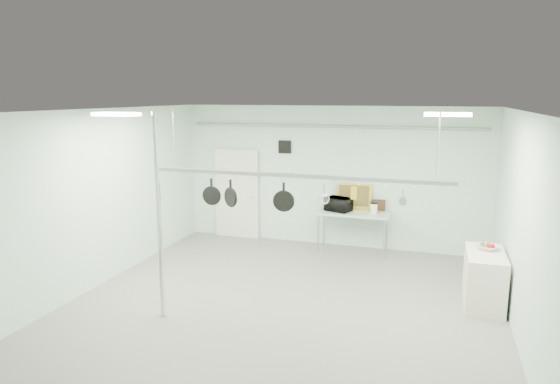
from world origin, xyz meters
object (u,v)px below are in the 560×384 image
(side_cabinet, at_px, (484,279))
(skillet_mid, at_px, (231,193))
(pot_rack, at_px, (295,174))
(skillet_left, at_px, (212,192))
(prep_table, at_px, (353,215))
(fruit_bowl, at_px, (487,247))
(coffee_canister, at_px, (374,208))
(skillet_right, at_px, (284,197))
(microwave, at_px, (339,204))
(chrome_pole, at_px, (159,218))

(side_cabinet, bearing_deg, skillet_mid, -164.79)
(side_cabinet, height_order, pot_rack, pot_rack)
(pot_rack, distance_m, skillet_left, 1.48)
(prep_table, xyz_separation_m, fruit_bowl, (2.57, -2.02, 0.11))
(skillet_left, bearing_deg, pot_rack, -4.28)
(side_cabinet, bearing_deg, coffee_canister, 133.58)
(skillet_right, bearing_deg, side_cabinet, 11.00)
(skillet_left, bearing_deg, coffee_canister, 51.29)
(pot_rack, height_order, skillet_left, pot_rack)
(pot_rack, xyz_separation_m, microwave, (0.07, 3.29, -1.17))
(skillet_mid, height_order, skillet_right, same)
(prep_table, relative_size, skillet_right, 3.33)
(prep_table, height_order, pot_rack, pot_rack)
(skillet_mid, xyz_separation_m, skillet_right, (0.91, 0.00, -0.01))
(coffee_canister, bearing_deg, skillet_mid, -120.22)
(microwave, relative_size, coffee_canister, 2.58)
(side_cabinet, xyz_separation_m, skillet_mid, (-4.04, -1.10, 1.41))
(microwave, relative_size, skillet_right, 1.14)
(chrome_pole, xyz_separation_m, fruit_bowl, (4.87, 2.18, -0.66))
(microwave, relative_size, skillet_left, 1.23)
(skillet_mid, relative_size, skillet_right, 0.95)
(chrome_pole, height_order, microwave, chrome_pole)
(side_cabinet, distance_m, skillet_right, 3.60)
(skillet_mid, bearing_deg, coffee_canister, 91.85)
(chrome_pole, height_order, prep_table, chrome_pole)
(pot_rack, bearing_deg, side_cabinet, 20.45)
(side_cabinet, bearing_deg, pot_rack, -159.55)
(side_cabinet, distance_m, skillet_left, 4.74)
(fruit_bowl, relative_size, skillet_mid, 0.73)
(pot_rack, height_order, microwave, pot_rack)
(skillet_right, bearing_deg, skillet_mid, 171.67)
(skillet_left, bearing_deg, skillet_right, -4.28)
(skillet_left, bearing_deg, skillet_mid, -4.28)
(skillet_mid, distance_m, skillet_right, 0.91)
(prep_table, bearing_deg, skillet_left, -119.11)
(pot_rack, relative_size, skillet_right, 9.98)
(chrome_pole, distance_m, skillet_mid, 1.23)
(side_cabinet, distance_m, microwave, 3.67)
(coffee_canister, height_order, fruit_bowl, coffee_canister)
(side_cabinet, xyz_separation_m, microwave, (-2.88, 2.19, 0.61))
(fruit_bowl, bearing_deg, skillet_mid, -162.55)
(side_cabinet, bearing_deg, skillet_right, -160.67)
(prep_table, distance_m, pot_rack, 3.61)
(skillet_left, relative_size, skillet_mid, 0.97)
(microwave, bearing_deg, skillet_left, 86.43)
(skillet_left, bearing_deg, side_cabinet, 9.80)
(prep_table, relative_size, skillet_left, 3.58)
(side_cabinet, bearing_deg, prep_table, 139.21)
(side_cabinet, xyz_separation_m, skillet_right, (-3.14, -1.10, 1.39))
(skillet_right, bearing_deg, prep_table, 71.60)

